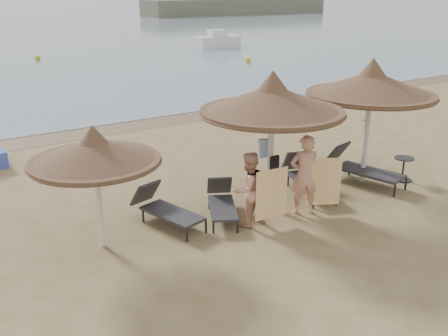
# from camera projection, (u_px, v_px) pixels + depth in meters

# --- Properties ---
(ground) EXTENTS (160.00, 160.00, 0.00)m
(ground) POSITION_uv_depth(u_px,v_px,m) (262.00, 225.00, 10.81)
(ground) COLOR olive
(ground) RESTS_ON ground
(wet_sand_strip) EXTENTS (200.00, 1.60, 0.01)m
(wet_sand_strip) POSITION_uv_depth(u_px,v_px,m) (106.00, 130.00, 18.20)
(wet_sand_strip) COLOR brown
(wet_sand_strip) RESTS_ON ground
(palapa_left) EXTENTS (2.51, 2.51, 2.49)m
(palapa_left) POSITION_uv_depth(u_px,v_px,m) (94.00, 151.00, 9.28)
(palapa_left) COLOR silver
(palapa_left) RESTS_ON ground
(palapa_center) EXTENTS (3.23, 3.23, 3.20)m
(palapa_center) POSITION_uv_depth(u_px,v_px,m) (272.00, 100.00, 10.84)
(palapa_center) COLOR silver
(palapa_center) RESTS_ON ground
(palapa_right) EXTENTS (3.27, 3.27, 3.24)m
(palapa_right) POSITION_uv_depth(u_px,v_px,m) (371.00, 85.00, 12.47)
(palapa_right) COLOR silver
(palapa_right) RESTS_ON ground
(lounger_far_left) EXTENTS (1.05, 1.93, 0.82)m
(lounger_far_left) POSITION_uv_depth(u_px,v_px,m) (164.00, 207.00, 10.80)
(lounger_far_left) COLOR black
(lounger_far_left) RESTS_ON ground
(lounger_near_left) EXTENTS (1.28, 1.75, 0.76)m
(lounger_near_left) POSITION_uv_depth(u_px,v_px,m) (222.00, 201.00, 11.20)
(lounger_near_left) COLOR black
(lounger_near_left) RESTS_ON ground
(lounger_near_right) EXTENTS (1.21, 2.09, 0.89)m
(lounger_near_right) POSITION_uv_depth(u_px,v_px,m) (306.00, 176.00, 12.56)
(lounger_near_right) COLOR black
(lounger_near_right) RESTS_ON ground
(lounger_far_right) EXTENTS (1.20, 2.24, 0.96)m
(lounger_far_right) POSITION_uv_depth(u_px,v_px,m) (359.00, 167.00, 13.10)
(lounger_far_right) COLOR black
(lounger_far_right) RESTS_ON ground
(side_table) EXTENTS (0.52, 0.52, 0.63)m
(side_table) POSITION_uv_depth(u_px,v_px,m) (403.00, 170.00, 13.29)
(side_table) COLOR black
(side_table) RESTS_ON ground
(person_left) EXTENTS (0.91, 0.62, 1.91)m
(person_left) POSITION_uv_depth(u_px,v_px,m) (249.00, 184.00, 10.52)
(person_left) COLOR tan
(person_left) RESTS_ON ground
(person_right) EXTENTS (1.17, 1.00, 2.15)m
(person_right) POSITION_uv_depth(u_px,v_px,m) (305.00, 169.00, 11.06)
(person_right) COLOR tan
(person_right) RESTS_ON ground
(towel_left) EXTENTS (0.79, 0.07, 1.11)m
(towel_left) POSITION_uv_depth(u_px,v_px,m) (272.00, 194.00, 10.49)
(towel_left) COLOR orange
(towel_left) RESTS_ON ground
(towel_right) EXTENTS (0.70, 0.41, 1.12)m
(towel_right) POSITION_uv_depth(u_px,v_px,m) (323.00, 182.00, 11.14)
(towel_right) COLOR orange
(towel_right) RESTS_ON ground
(bag_patterned) EXTENTS (0.36, 0.21, 0.43)m
(bag_patterned) POSITION_uv_depth(u_px,v_px,m) (266.00, 148.00, 11.37)
(bag_patterned) COLOR white
(bag_patterned) RESTS_ON ground
(bag_dark) EXTENTS (0.25, 0.13, 0.34)m
(bag_dark) POSITION_uv_depth(u_px,v_px,m) (275.00, 163.00, 11.19)
(bag_dark) COLOR black
(bag_dark) RESTS_ON ground
(buoy_mid) EXTENTS (0.40, 0.40, 0.40)m
(buoy_mid) POSITION_uv_depth(u_px,v_px,m) (37.00, 58.00, 35.97)
(buoy_mid) COLOR gold
(buoy_mid) RESTS_ON ground
(buoy_right) EXTENTS (0.40, 0.40, 0.40)m
(buoy_right) POSITION_uv_depth(u_px,v_px,m) (248.00, 60.00, 34.85)
(buoy_right) COLOR gold
(buoy_right) RESTS_ON ground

